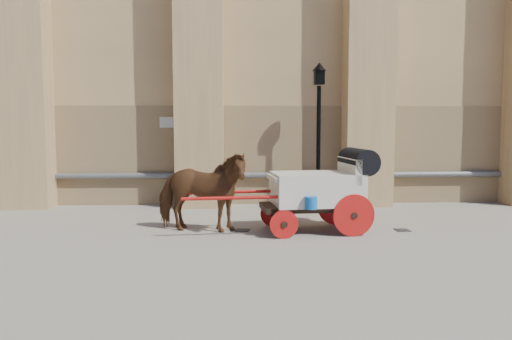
{
  "coord_description": "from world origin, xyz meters",
  "views": [
    {
      "loc": [
        -0.07,
        -11.16,
        2.46
      ],
      "look_at": [
        0.49,
        0.06,
        1.42
      ],
      "focal_mm": 35.0,
      "sensor_mm": 36.0,
      "label": 1
    }
  ],
  "objects": [
    {
      "name": "drain_grate_far",
      "position": [
        3.88,
        -0.0,
        0.01
      ],
      "size": [
        0.32,
        0.32,
        0.01
      ],
      "primitive_type": "cube",
      "rotation": [
        0.0,
        0.0,
        0.01
      ],
      "color": "black",
      "rests_on": "ground"
    },
    {
      "name": "ground",
      "position": [
        0.0,
        0.0,
        0.0
      ],
      "size": [
        90.0,
        90.0,
        0.0
      ],
      "primitive_type": "plane",
      "color": "slate",
      "rests_on": "ground"
    },
    {
      "name": "carriage",
      "position": [
        2.01,
        0.05,
        1.02
      ],
      "size": [
        4.42,
        1.66,
        1.9
      ],
      "rotation": [
        0.0,
        0.0,
        0.1
      ],
      "color": "black",
      "rests_on": "ground"
    },
    {
      "name": "street_lamp",
      "position": [
        2.44,
        3.05,
        2.24
      ],
      "size": [
        0.39,
        0.39,
        4.19
      ],
      "color": "black",
      "rests_on": "ground"
    },
    {
      "name": "horse",
      "position": [
        -0.75,
        0.09,
        0.92
      ],
      "size": [
        2.33,
        1.43,
        1.84
      ],
      "primitive_type": "imported",
      "rotation": [
        0.0,
        0.0,
        1.36
      ],
      "color": "brown",
      "rests_on": "ground"
    },
    {
      "name": "drain_grate_near",
      "position": [
        0.18,
        0.18,
        0.01
      ],
      "size": [
        0.37,
        0.37,
        0.01
      ],
      "primitive_type": "cube",
      "rotation": [
        0.0,
        0.0,
        -0.19
      ],
      "color": "black",
      "rests_on": "ground"
    }
  ]
}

